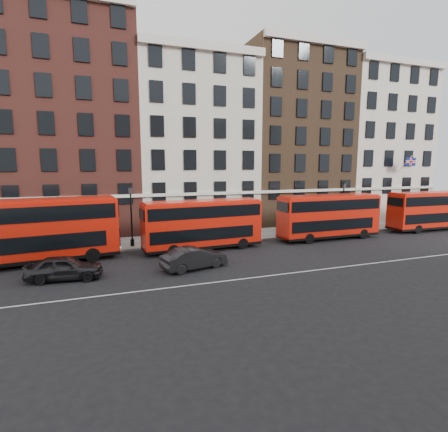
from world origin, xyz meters
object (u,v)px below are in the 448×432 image
object	(u,v)px
bus_c	(329,216)
car_front	(195,258)
bus_a	(35,230)
traffic_light	(418,206)
bus_b	(202,224)
car_rear	(64,268)
bus_d	(431,210)

from	to	relation	value
bus_c	car_front	distance (m)	15.60
bus_a	traffic_light	bearing A→B (deg)	-3.78
car_front	bus_b	bearing A→B (deg)	-36.47
bus_b	car_rear	world-z (taller)	bus_b
car_rear	traffic_light	size ratio (longest dim) A/B	1.39
bus_b	traffic_light	size ratio (longest dim) A/B	3.11
bus_b	bus_d	xyz separation A→B (m)	(26.00, 0.00, 0.01)
bus_d	car_front	size ratio (longest dim) A/B	2.18
traffic_light	car_front	bearing A→B (deg)	-165.97
bus_b	bus_c	distance (m)	12.67
bus_b	car_front	size ratio (longest dim) A/B	2.19
traffic_light	car_rear	bearing A→B (deg)	-169.82
bus_c	traffic_light	distance (m)	14.03
bus_a	car_rear	xyz separation A→B (m)	(2.20, -4.46, -1.78)
car_front	traffic_light	world-z (taller)	traffic_light
car_rear	car_front	size ratio (longest dim) A/B	0.98
bus_a	bus_d	xyz separation A→B (m)	(38.54, 0.01, -0.28)
bus_d	bus_c	bearing A→B (deg)	-178.50
bus_d	traffic_light	world-z (taller)	bus_d
bus_c	traffic_light	size ratio (longest dim) A/B	3.13
bus_c	car_rear	bearing A→B (deg)	-169.50
bus_b	traffic_light	xyz separation A→B (m)	(26.53, 2.16, 0.18)
bus_a	traffic_light	size ratio (longest dim) A/B	3.53
car_rear	traffic_light	distance (m)	37.50
car_front	traffic_light	distance (m)	29.49
bus_a	bus_c	distance (m)	25.21
bus_c	bus_d	bearing A→B (deg)	-0.48
bus_a	bus_b	bearing A→B (deg)	-6.94
bus_b	car_front	world-z (taller)	bus_b
bus_b	traffic_light	world-z (taller)	bus_b
bus_c	car_rear	size ratio (longest dim) A/B	2.26
bus_b	traffic_light	bearing A→B (deg)	1.22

